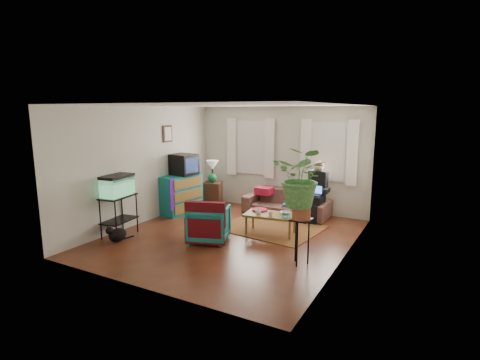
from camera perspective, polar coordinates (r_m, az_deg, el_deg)
The scene contains 31 objects.
floor at distance 7.60m, azimuth -1.47°, elevation -8.67°, with size 4.50×5.00×0.01m, color #4F2B14.
ceiling at distance 7.17m, azimuth -1.57°, elevation 11.33°, with size 4.50×5.00×0.01m, color white.
wall_back at distance 9.49m, azimuth 6.11°, elevation 3.24°, with size 4.50×0.01×2.60m, color silver.
wall_front at distance 5.31m, azimuth -15.24°, elevation -2.94°, with size 4.50×0.01×2.60m, color silver.
wall_left at distance 8.62m, azimuth -14.57°, elevation 2.20°, with size 0.01×5.00×2.60m, color silver.
wall_right at distance 6.46m, azimuth 16.01°, elevation -0.60°, with size 0.01×5.00×2.60m, color silver.
window_left at distance 9.78m, azimuth 1.75°, elevation 4.98°, with size 1.08×0.04×1.38m, color white.
window_right at distance 9.04m, azimuth 13.44°, elevation 4.24°, with size 1.08×0.04×1.38m, color white.
curtains_left at distance 9.71m, azimuth 1.53°, elevation 4.94°, with size 1.36×0.06×1.50m, color white.
curtains_right at distance 8.97m, azimuth 13.30°, elevation 4.19°, with size 1.36×0.06×1.50m, color white.
picture_frame at distance 9.16m, azimuth -10.94°, elevation 6.92°, with size 0.04×0.32×0.40m, color #3D2616.
area_rug at distance 8.17m, azimuth 4.70°, elevation -7.26°, with size 2.00×1.60×0.01m, color brown.
sofa at distance 9.11m, azimuth 7.07°, elevation -2.84°, with size 2.06×0.81×0.81m, color brown.
seated_person at distance 8.80m, azimuth 11.55°, elevation -2.04°, with size 0.51×0.63×1.23m, color black, non-canonical shape.
side_table at distance 9.91m, azimuth -4.18°, elevation -2.17°, with size 0.44×0.44×0.64m, color #3C2716.
table_lamp at distance 9.80m, azimuth -4.23°, elevation 1.23°, with size 0.33×0.33×0.59m, color white, non-canonical shape.
dresser at distance 9.33m, azimuth -9.03°, elevation -2.11°, with size 0.53×1.05×0.95m, color #115168.
crt_tv at distance 9.26m, azimuth -8.60°, elevation 2.37°, with size 0.58×0.53×0.51m, color black.
aquarium_stand at distance 7.93m, azimuth -17.93°, elevation -5.24°, with size 0.41×0.74×0.83m, color black.
aquarium at distance 7.78m, azimuth -18.19°, elevation -0.76°, with size 0.37×0.68×0.44m, color #7FD899.
black_cat at distance 7.66m, azimuth -18.15°, elevation -7.73°, with size 0.26×0.40×0.34m, color black.
armchair at distance 7.31m, azimuth -4.76°, elevation -6.39°, with size 0.73×0.69×0.75m, color #11546B.
serape_throw at distance 6.99m, azimuth -5.34°, elevation -5.85°, with size 0.76×0.17×0.62m, color #9E0A0A.
coffee_table at distance 7.73m, azimuth 4.67°, elevation -6.68°, with size 1.04×0.56×0.43m, color brown.
cup_a at distance 7.64m, azimuth 2.81°, elevation -4.85°, with size 0.12×0.12×0.09m, color white.
cup_b at distance 7.49m, azimuth 4.68°, elevation -5.20°, with size 0.09×0.09×0.09m, color beige.
bowl at distance 7.68m, azimuth 6.93°, elevation -4.98°, with size 0.20×0.20×0.05m, color white.
snack_tray at distance 7.88m, azimuth 3.01°, elevation -4.58°, with size 0.32×0.32×0.04m, color #B21414.
birdcage at distance 7.41m, azimuth 7.07°, elevation -4.57°, with size 0.17×0.17×0.30m, color #115B6B, non-canonical shape.
plant_stand at distance 6.29m, azimuth 9.19°, elevation -9.25°, with size 0.33×0.33×0.77m, color black.
potted_plant at distance 6.04m, azimuth 9.45°, elevation -1.00°, with size 0.88×0.76×0.98m, color #599947.
Camera 1 is at (3.61, -6.20, 2.51)m, focal length 28.00 mm.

